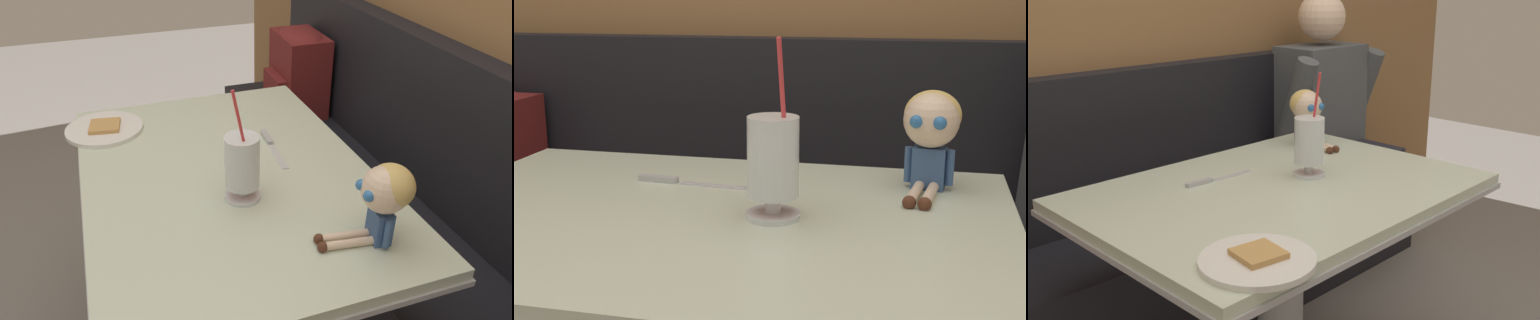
# 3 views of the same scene
# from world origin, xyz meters

# --- Properties ---
(booth_bench) EXTENTS (2.60, 0.48, 1.00)m
(booth_bench) POSITION_xyz_m (0.00, 0.81, 0.33)
(booth_bench) COLOR black
(booth_bench) RESTS_ON ground
(diner_table) EXTENTS (1.11, 0.81, 0.74)m
(diner_table) POSITION_xyz_m (0.00, 0.18, 0.54)
(diner_table) COLOR beige
(diner_table) RESTS_ON ground
(milkshake_glass) EXTENTS (0.10, 0.10, 0.31)m
(milkshake_glass) POSITION_xyz_m (0.13, 0.18, 0.84)
(milkshake_glass) COLOR silver
(milkshake_glass) RESTS_ON diner_table
(butter_knife) EXTENTS (0.24, 0.03, 0.01)m
(butter_knife) POSITION_xyz_m (-0.12, 0.35, 0.74)
(butter_knife) COLOR silver
(butter_knife) RESTS_ON diner_table
(seated_doll) EXTENTS (0.13, 0.22, 0.20)m
(seated_doll) POSITION_xyz_m (0.39, 0.43, 0.87)
(seated_doll) COLOR #385689
(seated_doll) RESTS_ON diner_table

